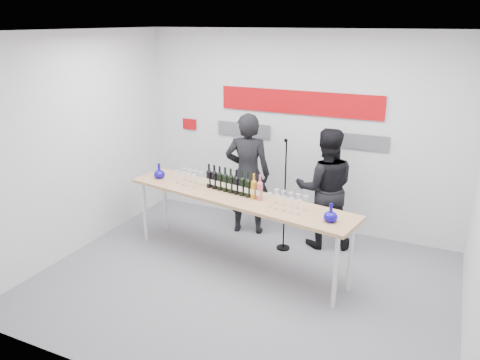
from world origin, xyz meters
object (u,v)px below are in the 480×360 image
(tasting_table, at_px, (237,201))
(mic_stand, at_px, (284,217))
(presenter_left, at_px, (248,174))
(presenter_right, at_px, (325,189))

(tasting_table, relative_size, mic_stand, 2.01)
(tasting_table, bearing_deg, presenter_left, 116.32)
(tasting_table, distance_m, presenter_right, 1.35)
(tasting_table, xyz_separation_m, presenter_left, (-0.29, 0.98, 0.03))
(tasting_table, bearing_deg, mic_stand, 66.81)
(tasting_table, height_order, presenter_right, presenter_right)
(tasting_table, distance_m, presenter_left, 1.03)
(tasting_table, relative_size, presenter_left, 1.77)
(presenter_left, relative_size, mic_stand, 1.14)
(tasting_table, xyz_separation_m, mic_stand, (0.43, 0.65, -0.40))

